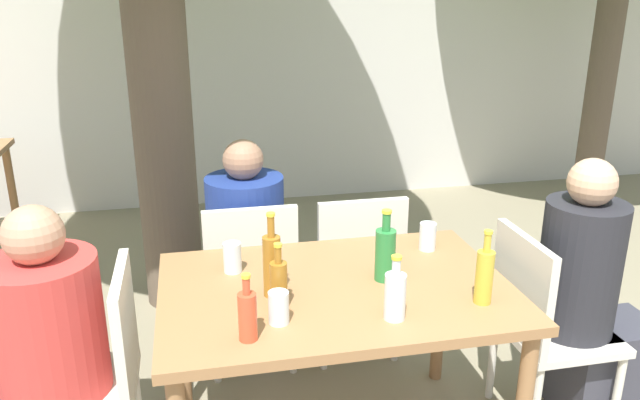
# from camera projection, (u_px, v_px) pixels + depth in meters

# --- Properties ---
(cafe_building_wall) EXTENTS (10.00, 0.08, 2.80)m
(cafe_building_wall) POSITION_uv_depth(u_px,v_px,m) (246.00, 43.00, 5.30)
(cafe_building_wall) COLOR beige
(cafe_building_wall) RESTS_ON ground_plane
(dining_table_front) EXTENTS (1.35, 0.91, 0.77)m
(dining_table_front) POSITION_uv_depth(u_px,v_px,m) (336.00, 306.00, 2.43)
(dining_table_front) COLOR #996B42
(dining_table_front) RESTS_ON ground_plane
(patio_chair_0) EXTENTS (0.44, 0.44, 0.90)m
(patio_chair_0) POSITION_uv_depth(u_px,v_px,m) (98.00, 371.00, 2.31)
(patio_chair_0) COLOR beige
(patio_chair_0) RESTS_ON ground_plane
(patio_chair_1) EXTENTS (0.44, 0.44, 0.90)m
(patio_chair_1) POSITION_uv_depth(u_px,v_px,m) (541.00, 320.00, 2.67)
(patio_chair_1) COLOR beige
(patio_chair_1) RESTS_ON ground_plane
(patio_chair_2) EXTENTS (0.44, 0.44, 0.90)m
(patio_chair_2) POSITION_uv_depth(u_px,v_px,m) (250.00, 276.00, 3.07)
(patio_chair_2) COLOR beige
(patio_chair_2) RESTS_ON ground_plane
(patio_chair_3) EXTENTS (0.44, 0.44, 0.90)m
(patio_chair_3) POSITION_uv_depth(u_px,v_px,m) (356.00, 266.00, 3.18)
(patio_chair_3) COLOR beige
(patio_chair_3) RESTS_ON ground_plane
(person_seated_0) EXTENTS (0.60, 0.39, 1.17)m
(person_seated_0) POSITION_uv_depth(u_px,v_px,m) (31.00, 374.00, 2.26)
(person_seated_0) COLOR #383842
(person_seated_0) RESTS_ON ground_plane
(person_seated_1) EXTENTS (0.57, 0.33, 1.22)m
(person_seated_1) POSITION_uv_depth(u_px,v_px,m) (591.00, 308.00, 2.70)
(person_seated_1) COLOR #383842
(person_seated_1) RESTS_ON ground_plane
(person_seated_2) EXTENTS (0.39, 0.59, 1.16)m
(person_seated_2) POSITION_uv_depth(u_px,v_px,m) (246.00, 254.00, 3.28)
(person_seated_2) COLOR #383842
(person_seated_2) RESTS_ON ground_plane
(oil_cruet_0) EXTENTS (0.06, 0.06, 0.28)m
(oil_cruet_0) POSITION_uv_depth(u_px,v_px,m) (484.00, 275.00, 2.25)
(oil_cruet_0) COLOR gold
(oil_cruet_0) RESTS_ON dining_table_front
(amber_bottle_1) EXTENTS (0.06, 0.06, 0.25)m
(amber_bottle_1) POSITION_uv_depth(u_px,v_px,m) (279.00, 284.00, 2.21)
(amber_bottle_1) COLOR #9E661E
(amber_bottle_1) RESTS_ON dining_table_front
(amber_bottle_2) EXTENTS (0.07, 0.07, 0.33)m
(amber_bottle_2) POSITION_uv_depth(u_px,v_px,m) (272.00, 264.00, 2.30)
(amber_bottle_2) COLOR #9E661E
(amber_bottle_2) RESTS_ON dining_table_front
(water_bottle_3) EXTENTS (0.08, 0.08, 0.24)m
(water_bottle_3) POSITION_uv_depth(u_px,v_px,m) (395.00, 295.00, 2.14)
(water_bottle_3) COLOR silver
(water_bottle_3) RESTS_ON dining_table_front
(green_bottle_4) EXTENTS (0.08, 0.08, 0.29)m
(green_bottle_4) POSITION_uv_depth(u_px,v_px,m) (385.00, 253.00, 2.42)
(green_bottle_4) COLOR #287A38
(green_bottle_4) RESTS_ON dining_table_front
(soda_bottle_5) EXTENTS (0.06, 0.06, 0.23)m
(soda_bottle_5) POSITION_uv_depth(u_px,v_px,m) (248.00, 315.00, 2.01)
(soda_bottle_5) COLOR #DB4C2D
(soda_bottle_5) RESTS_ON dining_table_front
(drinking_glass_0) EXTENTS (0.07, 0.07, 0.12)m
(drinking_glass_0) POSITION_uv_depth(u_px,v_px,m) (428.00, 236.00, 2.72)
(drinking_glass_0) COLOR silver
(drinking_glass_0) RESTS_ON dining_table_front
(drinking_glass_1) EXTENTS (0.07, 0.07, 0.12)m
(drinking_glass_1) POSITION_uv_depth(u_px,v_px,m) (279.00, 308.00, 2.13)
(drinking_glass_1) COLOR silver
(drinking_glass_1) RESTS_ON dining_table_front
(drinking_glass_2) EXTENTS (0.07, 0.07, 0.12)m
(drinking_glass_2) POSITION_uv_depth(u_px,v_px,m) (232.00, 257.00, 2.51)
(drinking_glass_2) COLOR silver
(drinking_glass_2) RESTS_ON dining_table_front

